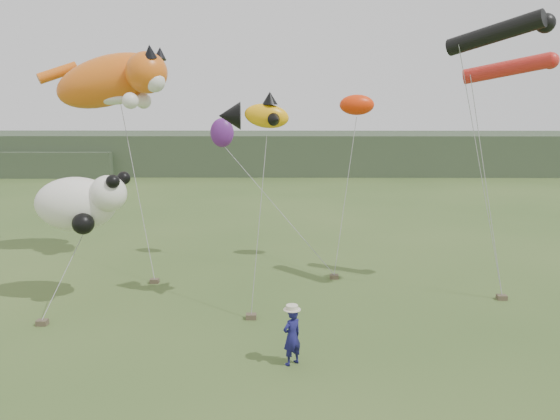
{
  "coord_description": "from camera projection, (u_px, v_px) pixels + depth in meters",
  "views": [
    {
      "loc": [
        -0.82,
        -13.57,
        6.89
      ],
      "look_at": [
        -0.97,
        3.0,
        3.71
      ],
      "focal_mm": 35.0,
      "sensor_mm": 36.0,
      "label": 1
    }
  ],
  "objects": [
    {
      "name": "tube_kites",
      "position": [
        508.0,
        48.0,
        18.58
      ],
      "size": [
        3.92,
        3.29,
        2.23
      ],
      "color": "black",
      "rests_on": "ground"
    },
    {
      "name": "misc_kites",
      "position": [
        293.0,
        118.0,
        23.06
      ],
      "size": [
        6.95,
        1.41,
        2.23
      ],
      "color": "#EE3108",
      "rests_on": "ground"
    },
    {
      "name": "ground",
      "position": [
        315.0,
        367.0,
        14.62
      ],
      "size": [
        120.0,
        120.0,
        0.0
      ],
      "primitive_type": "plane",
      "color": "#385123",
      "rests_on": "ground"
    },
    {
      "name": "sandbag_anchors",
      "position": [
        262.0,
        297.0,
        19.7
      ],
      "size": [
        15.92,
        5.09,
        0.17
      ],
      "color": "brown",
      "rests_on": "ground"
    },
    {
      "name": "panda_kite",
      "position": [
        81.0,
        203.0,
        19.04
      ],
      "size": [
        3.34,
        2.16,
        2.07
      ],
      "color": "white",
      "rests_on": "ground"
    },
    {
      "name": "headland",
      "position": [
        263.0,
        153.0,
        58.17
      ],
      "size": [
        90.0,
        13.0,
        4.0
      ],
      "color": "#2D3D28",
      "rests_on": "ground"
    },
    {
      "name": "cat_kite",
      "position": [
        117.0,
        80.0,
        23.51
      ],
      "size": [
        6.19,
        3.31,
        3.31
      ],
      "color": "orange",
      "rests_on": "ground"
    },
    {
      "name": "fish_kite",
      "position": [
        253.0,
        115.0,
        17.82
      ],
      "size": [
        2.41,
        1.61,
        1.25
      ],
      "color": "#FFAE0E",
      "rests_on": "ground"
    },
    {
      "name": "festival_attendant",
      "position": [
        292.0,
        337.0,
        14.62
      ],
      "size": [
        0.69,
        0.66,
        1.59
      ],
      "primitive_type": "imported",
      "rotation": [
        0.0,
        0.0,
        3.82
      ],
      "color": "#171655",
      "rests_on": "ground"
    }
  ]
}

